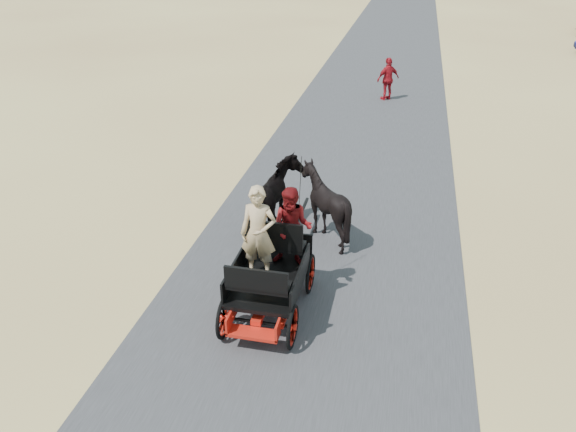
% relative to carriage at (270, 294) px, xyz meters
% --- Properties ---
extents(ground, '(140.00, 140.00, 0.00)m').
position_rel_carriage_xyz_m(ground, '(0.69, -0.14, -0.36)').
color(ground, tan).
extents(road, '(6.00, 140.00, 0.01)m').
position_rel_carriage_xyz_m(road, '(0.69, -0.14, -0.35)').
color(road, '#38383A').
rests_on(road, ground).
extents(carriage, '(1.30, 2.40, 0.72)m').
position_rel_carriage_xyz_m(carriage, '(0.00, 0.00, 0.00)').
color(carriage, black).
rests_on(carriage, ground).
extents(horse_left, '(0.91, 2.01, 1.70)m').
position_rel_carriage_xyz_m(horse_left, '(-0.55, 3.00, 0.49)').
color(horse_left, black).
rests_on(horse_left, ground).
extents(horse_right, '(1.37, 1.54, 1.70)m').
position_rel_carriage_xyz_m(horse_right, '(0.55, 3.00, 0.49)').
color(horse_right, black).
rests_on(horse_right, ground).
extents(driver_man, '(0.66, 0.43, 1.80)m').
position_rel_carriage_xyz_m(driver_man, '(-0.20, 0.05, 1.26)').
color(driver_man, tan).
rests_on(driver_man, carriage).
extents(passenger_woman, '(0.77, 0.60, 1.58)m').
position_rel_carriage_xyz_m(passenger_woman, '(0.30, 0.60, 1.15)').
color(passenger_woman, '#660C0F').
rests_on(passenger_woman, carriage).
extents(pedestrian, '(1.06, 0.94, 1.73)m').
position_rel_carriage_xyz_m(pedestrian, '(1.26, 14.93, 0.50)').
color(pedestrian, maroon).
rests_on(pedestrian, ground).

